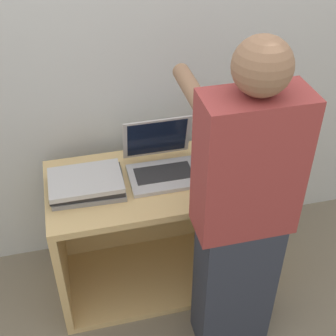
{
  "coord_description": "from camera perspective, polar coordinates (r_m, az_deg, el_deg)",
  "views": [
    {
      "loc": [
        -0.4,
        -1.46,
        2.13
      ],
      "look_at": [
        0.0,
        0.19,
        0.83
      ],
      "focal_mm": 50.0,
      "sensor_mm": 36.0,
      "label": 1
    }
  ],
  "objects": [
    {
      "name": "ground_plane",
      "position": [
        2.62,
        1.04,
        -17.23
      ],
      "size": [
        12.0,
        12.0,
        0.0
      ],
      "primitive_type": "plane",
      "color": "#756B5B"
    },
    {
      "name": "wall_back",
      "position": [
        2.35,
        -2.74,
        13.91
      ],
      "size": [
        8.0,
        0.05,
        2.4
      ],
      "color": "silver",
      "rests_on": "ground_plane"
    },
    {
      "name": "cart",
      "position": [
        2.57,
        -0.79,
        -6.5
      ],
      "size": [
        1.15,
        0.55,
        0.71
      ],
      "color": "tan",
      "rests_on": "ground_plane"
    },
    {
      "name": "laptop_open",
      "position": [
        2.29,
        -0.79,
        0.62
      ],
      "size": [
        0.34,
        0.31,
        0.25
      ],
      "color": "#B7B7BC",
      "rests_on": "cart"
    },
    {
      "name": "laptop_stack_left",
      "position": [
        2.22,
        -9.87,
        -1.91
      ],
      "size": [
        0.35,
        0.26,
        0.07
      ],
      "color": "gray",
      "rests_on": "cart"
    },
    {
      "name": "laptop_stack_right",
      "position": [
        2.34,
        8.35,
        1.31
      ],
      "size": [
        0.37,
        0.26,
        0.12
      ],
      "color": "slate",
      "rests_on": "cart"
    },
    {
      "name": "person",
      "position": [
        1.97,
        8.94,
        -6.12
      ],
      "size": [
        0.4,
        0.52,
        1.58
      ],
      "color": "#2D3342",
      "rests_on": "ground_plane"
    },
    {
      "name": "inventory_tag",
      "position": [
        2.26,
        9.01,
        1.78
      ],
      "size": [
        0.06,
        0.02,
        0.01
      ],
      "color": "red",
      "rests_on": "laptop_stack_right"
    }
  ]
}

